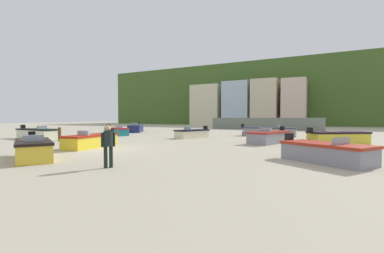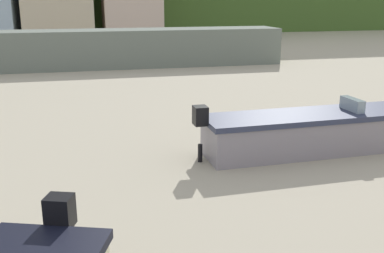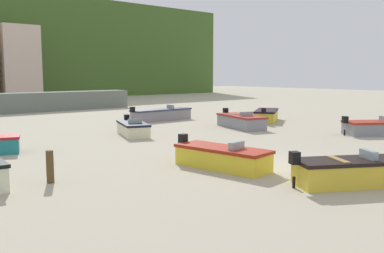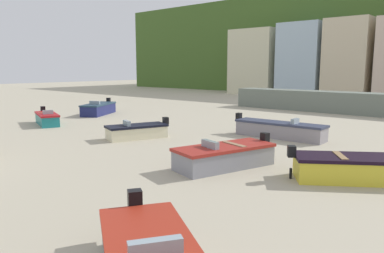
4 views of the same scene
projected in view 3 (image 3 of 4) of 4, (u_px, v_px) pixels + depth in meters
ground_plane at (254, 164)px, 17.21m from camera, size 160.00×160.00×0.00m
harbor_pier at (48, 101)px, 42.04m from camera, size 16.81×2.40×1.85m
townhouse_far_right at (17, 64)px, 55.73m from camera, size 4.73×5.14×9.89m
boat_yellow_0 at (222, 157)px, 16.46m from camera, size 1.93×4.23×1.15m
boat_yellow_3 at (266, 115)px, 32.76m from camera, size 4.25×3.58×1.20m
boat_grey_4 at (375, 128)px, 25.46m from camera, size 3.88×3.31×1.15m
boat_grey_5 at (161, 115)px, 33.27m from camera, size 5.49×1.39×1.23m
boat_yellow_6 at (350, 172)px, 13.91m from camera, size 3.88×3.05×1.19m
boat_cream_7 at (133, 128)px, 25.34m from camera, size 2.48×3.70×1.09m
boat_grey_9 at (241, 121)px, 28.72m from camera, size 2.72×4.47×1.20m
mooring_post_near_water at (50, 167)px, 14.20m from camera, size 0.25×0.25×1.10m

